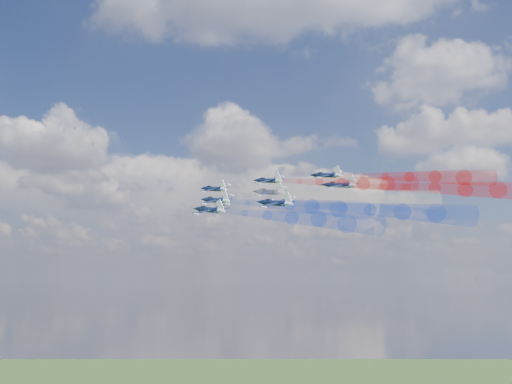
# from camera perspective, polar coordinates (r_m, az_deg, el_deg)

# --- Properties ---
(jet_lead) EXTENTS (14.62, 14.26, 7.30)m
(jet_lead) POSITION_cam_1_polar(r_m,az_deg,el_deg) (153.15, -4.14, 0.31)
(jet_lead) COLOR black
(trail_lead) EXTENTS (33.57, 26.93, 10.27)m
(trail_lead) POSITION_cam_1_polar(r_m,az_deg,el_deg) (134.89, 2.34, 0.01)
(trail_lead) COLOR white
(jet_inner_left) EXTENTS (14.62, 14.26, 7.30)m
(jet_inner_left) POSITION_cam_1_polar(r_m,az_deg,el_deg) (138.92, -3.98, -0.81)
(jet_inner_left) COLOR black
(trail_inner_left) EXTENTS (33.57, 26.93, 10.27)m
(trail_inner_left) POSITION_cam_1_polar(r_m,az_deg,el_deg) (120.83, 3.28, -1.31)
(trail_inner_left) COLOR blue
(jet_inner_right) EXTENTS (14.62, 14.26, 7.30)m
(jet_inner_right) POSITION_cam_1_polar(r_m,az_deg,el_deg) (152.94, 1.19, 1.12)
(jet_inner_right) COLOR black
(trail_inner_right) EXTENTS (33.57, 26.93, 10.27)m
(trail_inner_right) POSITION_cam_1_polar(r_m,az_deg,el_deg) (136.36, 8.33, 0.92)
(trail_inner_right) COLOR red
(jet_outer_left) EXTENTS (14.62, 14.26, 7.30)m
(jet_outer_left) POSITION_cam_1_polar(r_m,az_deg,el_deg) (125.16, -4.57, -1.76)
(jet_outer_left) COLOR black
(trail_outer_left) EXTENTS (33.57, 26.93, 10.27)m
(trail_outer_left) POSITION_cam_1_polar(r_m,az_deg,el_deg) (107.04, 3.53, -2.48)
(trail_outer_left) COLOR blue
(jet_center_third) EXTENTS (14.62, 14.26, 7.30)m
(jet_center_third) POSITION_cam_1_polar(r_m,az_deg,el_deg) (137.73, 1.32, -0.01)
(jet_center_third) COLOR black
(trail_center_third) EXTENTS (33.57, 26.93, 10.27)m
(trail_center_third) POSITION_cam_1_polar(r_m,az_deg,el_deg) (121.34, 9.35, -0.39)
(trail_center_third) COLOR white
(jet_outer_right) EXTENTS (14.62, 14.26, 7.30)m
(jet_outer_right) POSITION_cam_1_polar(r_m,az_deg,el_deg) (150.21, 6.93, 1.64)
(jet_outer_right) COLOR black
(trail_outer_right) EXTENTS (33.57, 26.93, 10.27)m
(trail_outer_right) POSITION_cam_1_polar(r_m,az_deg,el_deg) (135.64, 14.82, 1.48)
(trail_outer_right) COLOR red
(jet_rear_left) EXTENTS (14.62, 14.26, 7.30)m
(jet_rear_left) POSITION_cam_1_polar(r_m,az_deg,el_deg) (122.52, 1.93, -1.08)
(jet_rear_left) COLOR black
(trail_rear_left) EXTENTS (33.57, 26.93, 10.27)m
(trail_rear_left) POSITION_cam_1_polar(r_m,az_deg,el_deg) (106.53, 11.20, -1.67)
(trail_rear_left) COLOR blue
(jet_rear_right) EXTENTS (14.62, 14.26, 7.30)m
(jet_rear_right) POSITION_cam_1_polar(r_m,az_deg,el_deg) (135.89, 8.20, 0.66)
(jet_rear_right) COLOR black
(trail_rear_right) EXTENTS (33.57, 26.93, 10.27)m
(trail_rear_right) POSITION_cam_1_polar(r_m,az_deg,el_deg) (121.94, 17.14, 0.36)
(trail_rear_right) COLOR red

